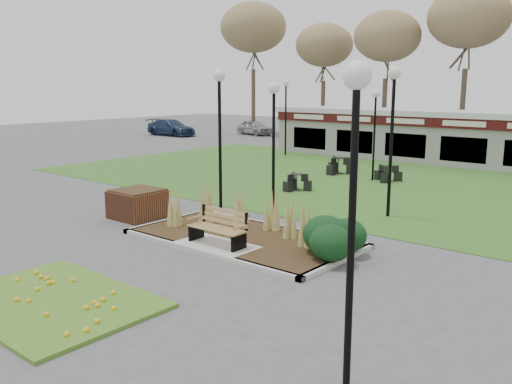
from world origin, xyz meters
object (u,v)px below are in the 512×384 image
Objects in this scene: park_bench at (219,227)px; food_pavilion at (473,138)px; lamp_post_near_right at (354,157)px; car_black at (348,133)px; brick_planter at (138,204)px; bistro_set_a at (338,168)px; bistro_set_c at (387,176)px; lamp_post_far_right at (393,109)px; car_blue at (171,127)px; lamp_post_far_left at (286,101)px; lamp_post_mid_right at (375,115)px; lamp_post_mid_left at (274,120)px; car_silver at (254,127)px; lamp_post_near_left at (220,110)px; bistro_set_b at (296,185)px.

food_pavilion reaches higher than park_bench.
lamp_post_near_right is 34.01m from car_black.
food_pavilion reaches higher than brick_planter.
bistro_set_a reaches higher than bistro_set_c.
bistro_set_c is (-3.08, 6.11, -3.29)m from lamp_post_far_right.
bistro_set_c is at bearing -111.15° from car_blue.
car_blue is at bearing 151.58° from lamp_post_far_right.
car_blue is (-32.10, 24.96, -2.66)m from lamp_post_near_right.
brick_planter reaches higher than bistro_set_a.
lamp_post_far_left is 16.48m from car_blue.
food_pavilion is at bearing 76.59° from lamp_post_mid_right.
lamp_post_mid_left is 0.95× the size of lamp_post_far_left.
lamp_post_far_left is at bearing -118.36° from car_silver.
food_pavilion is 17.11m from lamp_post_near_left.
bistro_set_b is at bearing -113.74° from bistro_set_c.
food_pavilion reaches higher than bistro_set_c.
brick_planter is 0.32× the size of car_black.
car_black is (-9.24, 13.49, -2.22)m from lamp_post_mid_right.
car_silver reaches higher than bistro_set_b.
car_black is at bearing 152.45° from food_pavilion.
car_silver is at bearing -44.90° from car_blue.
bistro_set_b is 0.26× the size of car_blue.
lamp_post_near_right is 3.10× the size of bistro_set_a.
lamp_post_mid_left is 30.32m from car_silver.
lamp_post_far_right is at bearing 39.65° from lamp_post_mid_left.
park_bench is at bearing -90.00° from food_pavilion.
car_silver is (-21.02, 26.44, 0.07)m from park_bench.
lamp_post_mid_right is 2.75× the size of bistro_set_a.
lamp_post_near_left is at bearing -145.06° from lamp_post_far_right.
lamp_post_near_right is 0.96× the size of car_blue.
lamp_post_near_right is (6.10, -23.46, 1.88)m from food_pavilion.
lamp_post_far_left is (-16.46, 20.50, 0.00)m from lamp_post_near_right.
brick_planter is at bearing -69.58° from lamp_post_far_left.
lamp_post_mid_right is at bearing -113.08° from car_silver.
lamp_post_far_left is (-10.36, -2.96, 1.88)m from food_pavilion.
lamp_post_far_left is at bearing -107.20° from car_blue.
car_black is 15.53m from car_blue.
food_pavilion is at bearing 74.97° from bistro_set_b.
lamp_post_near_right is 10.38m from lamp_post_mid_left.
lamp_post_far_left is (-10.36, 16.75, 2.76)m from park_bench.
lamp_post_mid_right is 0.84× the size of lamp_post_far_right.
lamp_post_far_right reaches higher than lamp_post_mid_right.
car_silver is (-16.95, 13.76, 0.37)m from bistro_set_a.
bistro_set_c is at bearing 91.00° from lamp_post_mid_left.
bistro_set_b is (1.23, 7.15, -0.23)m from brick_planter.
lamp_post_mid_right reaches higher than bistro_set_b.
brick_planter is 17.31m from lamp_post_far_left.
bistro_set_a is at bearing 121.78° from lamp_post_near_right.
brick_planter is 0.37× the size of lamp_post_mid_right.
lamp_post_far_left is (-5.96, 16.00, 2.88)m from brick_planter.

